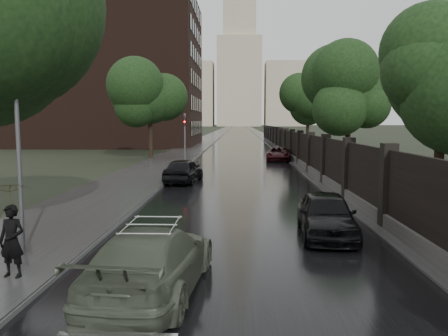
% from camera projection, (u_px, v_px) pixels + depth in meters
% --- Properties ---
extents(ground, '(800.00, 800.00, 0.00)m').
position_uv_depth(ground, '(243.00, 284.00, 9.09)').
color(ground, black).
rests_on(ground, ground).
extents(road, '(8.00, 420.00, 0.02)m').
position_uv_depth(road, '(239.00, 129.00, 197.89)').
color(road, black).
rests_on(road, ground).
extents(sidewalk_left, '(4.00, 420.00, 0.16)m').
position_uv_depth(sidewalk_left, '(226.00, 129.00, 198.09)').
color(sidewalk_left, '#2D2D2D').
rests_on(sidewalk_left, ground).
extents(verge_right, '(3.00, 420.00, 0.08)m').
position_uv_depth(verge_right, '(251.00, 129.00, 197.70)').
color(verge_right, '#2D2D2D').
rests_on(verge_right, ground).
extents(fence_right, '(0.45, 75.72, 2.70)m').
position_uv_depth(fence_right, '(289.00, 147.00, 40.64)').
color(fence_right, '#383533').
rests_on(fence_right, ground).
extents(tree_left_far, '(4.25, 4.25, 7.39)m').
position_uv_depth(tree_left_far, '(150.00, 100.00, 38.61)').
color(tree_left_far, black).
rests_on(tree_left_far, ground).
extents(tree_right_a, '(4.08, 4.08, 7.01)m').
position_uv_depth(tree_right_a, '(443.00, 79.00, 16.25)').
color(tree_right_a, black).
rests_on(tree_right_a, ground).
extents(tree_right_b, '(4.08, 4.08, 7.01)m').
position_uv_depth(tree_right_b, '(349.00, 99.00, 30.17)').
color(tree_right_b, black).
rests_on(tree_right_b, ground).
extents(tree_right_c, '(4.08, 4.08, 7.01)m').
position_uv_depth(tree_right_c, '(308.00, 107.00, 48.05)').
color(tree_right_c, black).
rests_on(tree_right_c, ground).
extents(lamp_post, '(0.25, 0.12, 5.11)m').
position_uv_depth(lamp_post, '(19.00, 151.00, 10.48)').
color(lamp_post, '#59595E').
rests_on(lamp_post, ground).
extents(traffic_light, '(0.16, 0.32, 4.00)m').
position_uv_depth(traffic_light, '(185.00, 134.00, 33.82)').
color(traffic_light, '#59595E').
rests_on(traffic_light, ground).
extents(brick_building, '(24.00, 18.00, 20.00)m').
position_uv_depth(brick_building, '(110.00, 73.00, 60.31)').
color(brick_building, black).
rests_on(brick_building, ground).
extents(stalinist_tower, '(92.00, 30.00, 159.00)m').
position_uv_depth(stalinist_tower, '(239.00, 71.00, 303.12)').
color(stalinist_tower, tan).
rests_on(stalinist_tower, ground).
extents(volga_sedan, '(2.27, 4.73, 1.33)m').
position_uv_depth(volga_sedan, '(152.00, 260.00, 8.56)').
color(volga_sedan, '#4A5242').
rests_on(volga_sedan, ground).
extents(hatchback_left, '(2.06, 4.15, 1.36)m').
position_uv_depth(hatchback_left, '(184.00, 170.00, 24.07)').
color(hatchback_left, black).
rests_on(hatchback_left, ground).
extents(car_right_near, '(1.80, 3.93, 1.31)m').
position_uv_depth(car_right_near, '(326.00, 215.00, 12.81)').
color(car_right_near, black).
rests_on(car_right_near, ground).
extents(car_right_far, '(2.49, 4.55, 1.21)m').
position_uv_depth(car_right_far, '(279.00, 154.00, 37.41)').
color(car_right_far, black).
rests_on(car_right_far, ground).
extents(pedestrian_umbrella, '(1.00, 1.01, 2.38)m').
position_uv_depth(pedestrian_umbrella, '(10.00, 202.00, 8.93)').
color(pedestrian_umbrella, black).
rests_on(pedestrian_umbrella, sidewalk_left).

